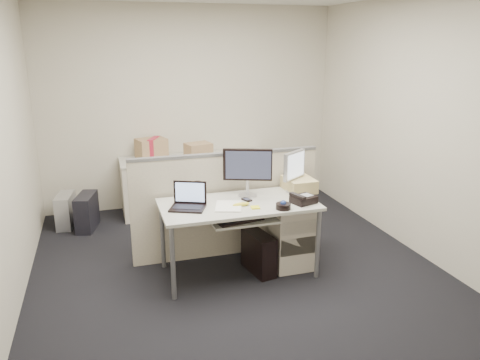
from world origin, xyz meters
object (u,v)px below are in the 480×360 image
object	(u,v)px
desk	(238,209)
desk_phone	(304,200)
monitor_main	(248,173)
laptop	(187,197)

from	to	relation	value
desk	desk_phone	size ratio (longest dim) A/B	6.89
desk	desk_phone	world-z (taller)	desk_phone
desk_phone	monitor_main	bearing A→B (deg)	123.52
desk	monitor_main	distance (m)	0.39
desk_phone	desk	bearing A→B (deg)	145.48
desk	laptop	bearing A→B (deg)	-177.70
laptop	desk_phone	distance (m)	1.11
laptop	monitor_main	bearing A→B (deg)	40.87
laptop	desk_phone	bearing A→B (deg)	15.41
desk	desk_phone	bearing A→B (deg)	-16.70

